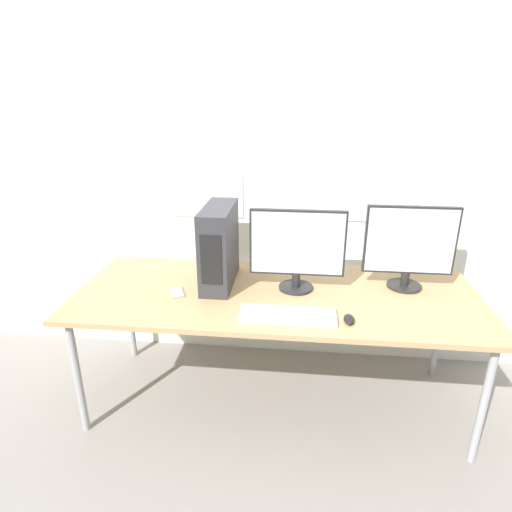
% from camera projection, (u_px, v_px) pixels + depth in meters
% --- Properties ---
extents(ground_plane, '(14.00, 14.00, 0.00)m').
position_uv_depth(ground_plane, '(269.00, 455.00, 2.24)').
color(ground_plane, gray).
extents(wall_back, '(8.00, 0.07, 2.70)m').
position_uv_depth(wall_back, '(284.00, 164.00, 2.69)').
color(wall_back, silver).
rests_on(wall_back, ground_plane).
extents(desk, '(2.23, 0.89, 0.73)m').
position_uv_depth(desk, '(276.00, 299.00, 2.40)').
color(desk, tan).
rests_on(desk, ground_plane).
extents(pc_tower, '(0.16, 0.45, 0.46)m').
position_uv_depth(pc_tower, '(219.00, 246.00, 2.43)').
color(pc_tower, '#2D2D33').
rests_on(pc_tower, desk).
extents(monitor_main, '(0.52, 0.19, 0.46)m').
position_uv_depth(monitor_main, '(297.00, 248.00, 2.34)').
color(monitor_main, black).
rests_on(monitor_main, desk).
extents(monitor_right_near, '(0.49, 0.19, 0.48)m').
position_uv_depth(monitor_right_near, '(410.00, 246.00, 2.36)').
color(monitor_right_near, black).
rests_on(monitor_right_near, desk).
extents(keyboard, '(0.48, 0.17, 0.02)m').
position_uv_depth(keyboard, '(288.00, 315.00, 2.12)').
color(keyboard, silver).
rests_on(keyboard, desk).
extents(mouse, '(0.05, 0.10, 0.03)m').
position_uv_depth(mouse, '(349.00, 319.00, 2.08)').
color(mouse, black).
rests_on(mouse, desk).
extents(cell_phone, '(0.11, 0.14, 0.01)m').
position_uv_depth(cell_phone, '(177.00, 292.00, 2.37)').
color(cell_phone, '#99999E').
rests_on(cell_phone, desk).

